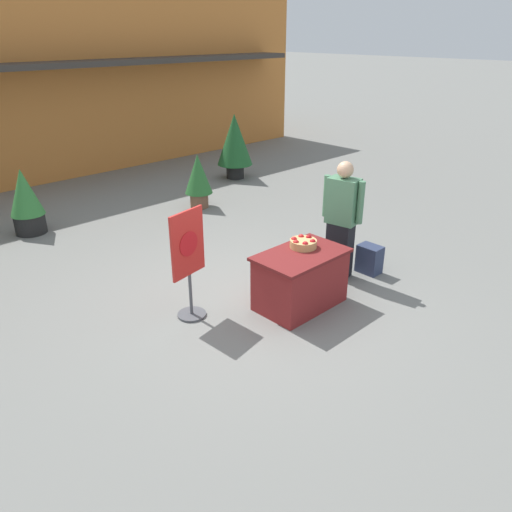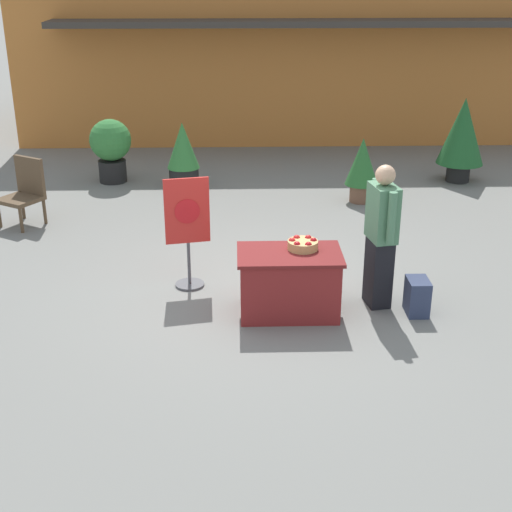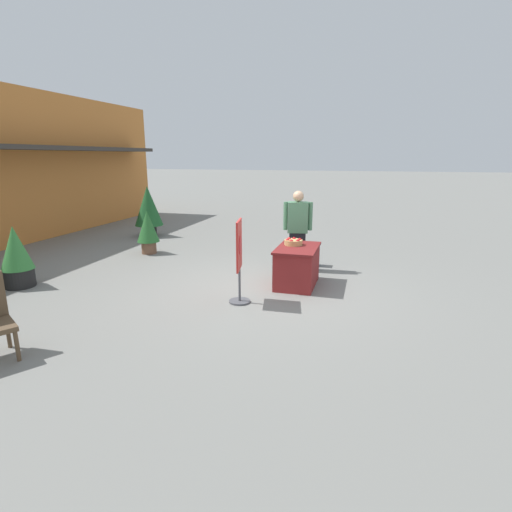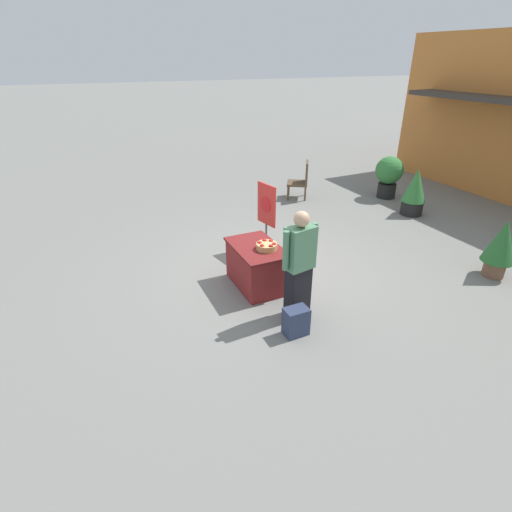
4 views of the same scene
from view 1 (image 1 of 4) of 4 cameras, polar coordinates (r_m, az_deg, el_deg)
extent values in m
plane|color=slate|center=(6.65, -0.59, -5.17)|extent=(120.00, 120.00, 0.00)
cube|color=#C67533|center=(15.22, -22.71, 18.23)|extent=(13.31, 4.96, 4.20)
cube|color=#38332D|center=(12.53, -17.59, 20.29)|extent=(11.32, 0.90, 0.12)
cube|color=maroon|center=(6.42, 5.09, -2.85)|extent=(1.10, 0.70, 0.70)
cube|color=maroon|center=(6.26, 5.21, 0.17)|extent=(1.18, 0.74, 0.04)
cylinder|color=tan|center=(6.41, 5.42, 1.42)|extent=(0.35, 0.35, 0.10)
sphere|color=#A30F14|center=(6.49, 6.06, 2.07)|extent=(0.08, 0.08, 0.08)
sphere|color=red|center=(6.50, 5.17, 2.17)|extent=(0.08, 0.08, 0.08)
sphere|color=red|center=(6.42, 4.36, 1.88)|extent=(0.08, 0.08, 0.08)
sphere|color=red|center=(6.32, 4.59, 1.51)|extent=(0.08, 0.08, 0.08)
sphere|color=red|center=(6.28, 5.66, 1.33)|extent=(0.08, 0.08, 0.08)
sphere|color=red|center=(6.36, 6.49, 1.60)|extent=(0.08, 0.08, 0.08)
cube|color=black|center=(7.26, 9.50, 0.73)|extent=(0.30, 0.38, 0.82)
cube|color=#4C7F5B|center=(7.00, 9.91, 6.21)|extent=(0.33, 0.46, 0.64)
sphere|color=tan|center=(6.88, 10.18, 9.69)|extent=(0.23, 0.23, 0.23)
cylinder|color=#4C7F5B|center=(6.89, 11.86, 5.98)|extent=(0.09, 0.09, 0.59)
cylinder|color=#4C7F5B|center=(7.10, 8.05, 6.82)|extent=(0.09, 0.09, 0.59)
cube|color=#2D3856|center=(7.52, 12.83, -0.35)|extent=(0.24, 0.34, 0.42)
cylinder|color=#4C4C51|center=(6.38, -7.34, -6.64)|extent=(0.36, 0.36, 0.03)
cylinder|color=#4C4C51|center=(6.23, -7.48, -4.35)|extent=(0.04, 0.04, 0.55)
cube|color=red|center=(5.94, -7.84, 1.42)|extent=(0.54, 0.14, 0.81)
cylinder|color=red|center=(5.93, -7.69, 1.38)|extent=(0.30, 0.07, 0.31)
cylinder|color=brown|center=(10.19, -6.50, 6.38)|extent=(0.37, 0.37, 0.30)
cone|color=#28662D|center=(10.04, -6.64, 9.32)|extent=(0.55, 0.55, 0.78)
cylinder|color=black|center=(12.24, -2.40, 9.68)|extent=(0.42, 0.42, 0.34)
cone|color=#1E5628|center=(12.06, -2.46, 13.17)|extent=(0.84, 0.84, 1.18)
cylinder|color=black|center=(9.66, -24.39, 3.40)|extent=(0.53, 0.53, 0.35)
cone|color=#337A38|center=(9.49, -25.00, 6.65)|extent=(0.57, 0.57, 0.81)
camera|label=2|loc=(5.25, 92.33, 4.73)|focal=50.00mm
camera|label=3|loc=(3.88, -86.90, -13.20)|focal=28.00mm
camera|label=4|loc=(9.86, 42.44, 20.40)|focal=28.00mm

